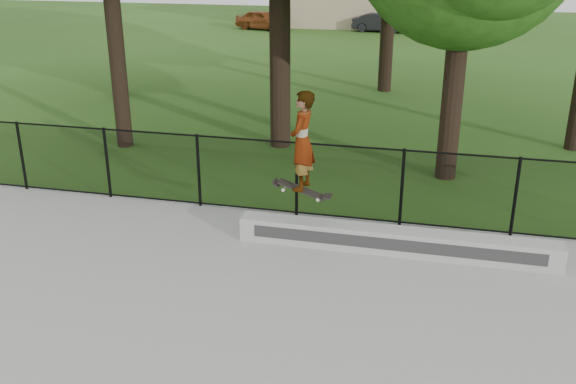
# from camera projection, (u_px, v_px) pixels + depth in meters

# --- Properties ---
(grind_ledge) EXTENTS (5.44, 0.40, 0.43)m
(grind_ledge) POSITION_uv_depth(u_px,v_px,m) (395.00, 241.00, 10.96)
(grind_ledge) COLOR #ADADA8
(grind_ledge) RESTS_ON concrete_slab
(car_a) EXTENTS (3.70, 2.33, 1.18)m
(car_a) POSITION_uv_depth(u_px,v_px,m) (263.00, 20.00, 39.73)
(car_a) COLOR brown
(car_a) RESTS_ON ground
(car_b) EXTENTS (3.12, 1.44, 1.10)m
(car_b) POSITION_uv_depth(u_px,v_px,m) (380.00, 23.00, 38.72)
(car_b) COLOR black
(car_b) RESTS_ON ground
(car_c) EXTENTS (3.79, 2.33, 1.11)m
(car_c) POSITION_uv_depth(u_px,v_px,m) (450.00, 26.00, 36.93)
(car_c) COLOR #9B9FAF
(car_c) RESTS_ON ground
(skater_airborne) EXTENTS (0.81, 0.64, 1.88)m
(skater_airborne) POSITION_uv_depth(u_px,v_px,m) (302.00, 143.00, 10.53)
(skater_airborne) COLOR black
(skater_airborne) RESTS_ON ground
(chainlink_fence) EXTENTS (16.06, 0.06, 1.50)m
(chainlink_fence) POSITION_uv_depth(u_px,v_px,m) (297.00, 179.00, 12.29)
(chainlink_fence) COLOR black
(chainlink_fence) RESTS_ON concrete_slab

